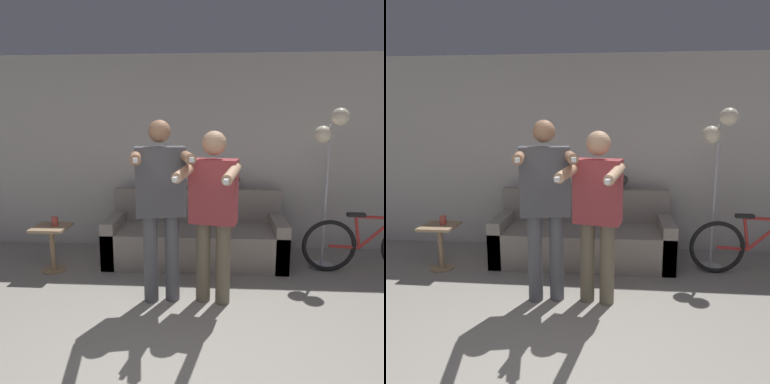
% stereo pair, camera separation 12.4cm
% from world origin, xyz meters
% --- Properties ---
extents(wall_back, '(10.00, 0.05, 2.60)m').
position_xyz_m(wall_back, '(0.00, 3.09, 1.30)').
color(wall_back, beige).
rests_on(wall_back, ground_plane).
extents(couch, '(2.19, 0.83, 0.87)m').
position_xyz_m(couch, '(0.05, 2.53, 0.28)').
color(couch, gray).
rests_on(couch, ground_plane).
extents(person_left, '(0.62, 0.75, 1.76)m').
position_xyz_m(person_left, '(-0.22, 1.42, 1.02)').
color(person_left, '#56565B').
rests_on(person_left, ground_plane).
extents(person_right, '(0.59, 0.74, 1.66)m').
position_xyz_m(person_right, '(0.28, 1.42, 0.96)').
color(person_right, '#6B604C').
rests_on(person_right, ground_plane).
extents(cat, '(0.42, 0.12, 0.19)m').
position_xyz_m(cat, '(0.45, 2.84, 0.95)').
color(cat, '#3D3833').
rests_on(cat, couch).
extents(floor_lamp, '(0.38, 0.30, 1.89)m').
position_xyz_m(floor_lamp, '(1.60, 2.42, 1.47)').
color(floor_lamp, '#B2B2B7').
rests_on(floor_lamp, ground_plane).
extents(side_table, '(0.39, 0.39, 0.54)m').
position_xyz_m(side_table, '(-1.61, 2.09, 0.38)').
color(side_table, '#A38460').
rests_on(side_table, ground_plane).
extents(cup, '(0.08, 0.08, 0.10)m').
position_xyz_m(cup, '(-1.57, 2.12, 0.59)').
color(cup, '#B7473D').
rests_on(cup, side_table).
extents(bicycle, '(1.53, 0.07, 0.71)m').
position_xyz_m(bicycle, '(2.08, 2.27, 0.33)').
color(bicycle, black).
rests_on(bicycle, ground_plane).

